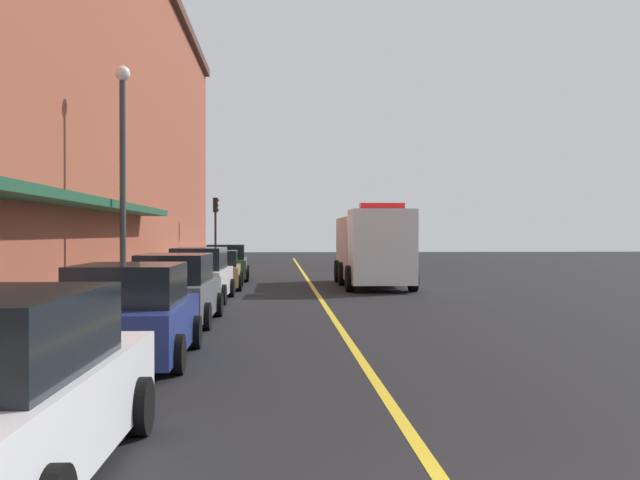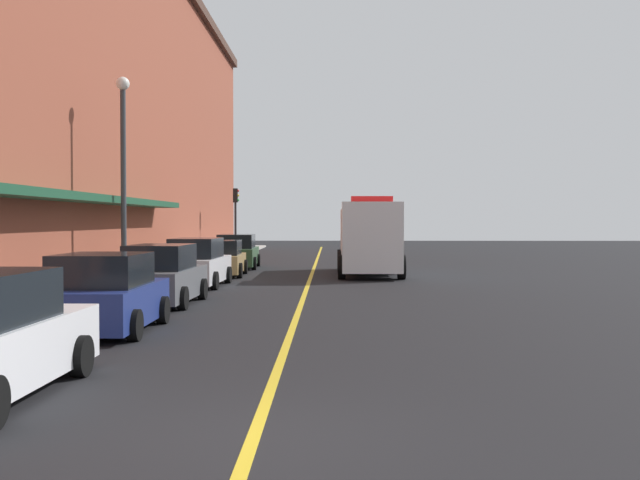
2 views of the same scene
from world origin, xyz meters
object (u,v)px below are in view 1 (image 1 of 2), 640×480
at_px(street_lamp_left, 123,159).
at_px(parking_meter_0, 148,272).
at_px(parked_car_3, 200,276).
at_px(parked_car_5, 227,263).
at_px(parked_car_2, 176,291).
at_px(traffic_light_near, 216,218).
at_px(parked_car_4, 217,271).
at_px(parked_car_1, 131,316).
at_px(box_truck, 372,248).

bearing_deg(street_lamp_left, parking_meter_0, 47.01).
bearing_deg(parked_car_3, parked_car_5, 1.06).
distance_m(parked_car_2, parking_meter_0, 4.20).
xyz_separation_m(parked_car_5, traffic_light_near, (-1.42, 10.86, 2.36)).
height_order(parked_car_4, street_lamp_left, street_lamp_left).
distance_m(parked_car_1, parked_car_4, 16.39).
bearing_deg(parked_car_4, parking_meter_0, 166.76).
xyz_separation_m(parked_car_5, box_truck, (6.38, -4.34, 0.81)).
height_order(parked_car_3, box_truck, box_truck).
bearing_deg(parked_car_4, parked_car_3, 177.14).
height_order(parked_car_1, parking_meter_0, parked_car_1).
xyz_separation_m(parked_car_1, parked_car_2, (0.05, 5.32, 0.01)).
xyz_separation_m(parked_car_5, street_lamp_left, (-2.09, -13.19, 3.60)).
height_order(parked_car_5, box_truck, box_truck).
relative_size(parked_car_3, parking_meter_0, 3.45).
distance_m(parked_car_2, parked_car_4, 11.06).
distance_m(parked_car_5, street_lamp_left, 13.83).
distance_m(parked_car_2, parked_car_3, 5.93).
bearing_deg(parking_meter_0, traffic_light_near, 89.85).
xyz_separation_m(parked_car_1, street_lamp_left, (-1.94, 8.64, 3.61)).
bearing_deg(parked_car_4, street_lamp_left, 163.49).
relative_size(parked_car_3, parked_car_4, 1.10).
relative_size(box_truck, traffic_light_near, 1.85).
bearing_deg(box_truck, street_lamp_left, -43.52).
height_order(parked_car_5, street_lamp_left, street_lamp_left).
bearing_deg(traffic_light_near, parked_car_2, -87.22).
relative_size(parked_car_5, box_truck, 0.61).
bearing_deg(traffic_light_near, box_truck, -62.81).
xyz_separation_m(parked_car_3, parked_car_4, (0.12, 5.13, -0.09)).
bearing_deg(parked_car_1, parked_car_5, -0.51).
xyz_separation_m(parked_car_2, parked_car_3, (-0.03, 5.93, 0.02)).
bearing_deg(parked_car_4, box_truck, -81.78).
xyz_separation_m(parked_car_2, parked_car_4, (0.08, 11.06, -0.07)).
bearing_deg(parked_car_1, parked_car_3, -0.19).
bearing_deg(traffic_light_near, parked_car_5, -82.53).
bearing_deg(parking_meter_0, box_truck, 46.21).
relative_size(parked_car_4, parked_car_5, 0.86).
height_order(parked_car_2, parking_meter_0, parked_car_2).
distance_m(parked_car_1, parked_car_2, 5.32).
bearing_deg(street_lamp_left, box_truck, 46.27).
relative_size(parked_car_5, parking_meter_0, 3.63).
height_order(street_lamp_left, traffic_light_near, street_lamp_left).
bearing_deg(box_truck, parked_car_3, -46.05).
bearing_deg(parked_car_1, parked_car_4, -0.59).
bearing_deg(parked_car_3, parked_car_1, -178.29).
bearing_deg(parked_car_2, parked_car_3, 1.75).
distance_m(parked_car_4, parked_car_5, 5.44).
height_order(parking_meter_0, traffic_light_near, traffic_light_near).
bearing_deg(parked_car_5, parked_car_3, 177.59).
xyz_separation_m(parked_car_3, parked_car_5, (0.13, 10.57, -0.02)).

